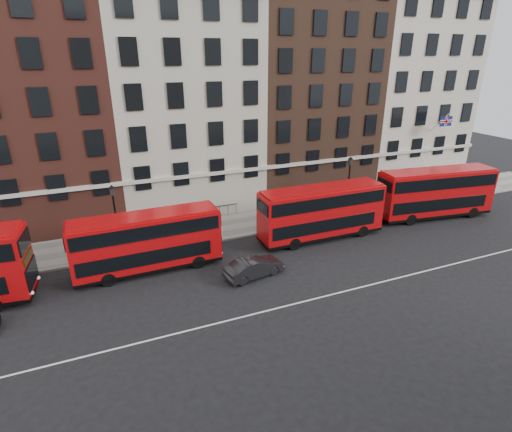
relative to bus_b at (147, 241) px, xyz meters
name	(u,v)px	position (x,y,z in m)	size (l,w,h in m)	color
ground	(257,292)	(5.79, -5.46, -2.21)	(120.00, 120.00, 0.00)	black
pavement	(210,229)	(5.79, 5.04, -2.14)	(80.00, 5.00, 0.15)	slate
kerb	(219,240)	(5.79, 2.54, -2.13)	(80.00, 0.30, 0.16)	gray
road_centre_line	(271,310)	(5.79, -7.46, -2.21)	(70.00, 0.12, 0.01)	white
building_terrace	(179,97)	(5.48, 12.42, 8.03)	(64.00, 11.95, 22.00)	beige
bus_b	(147,241)	(0.00, 0.00, 0.00)	(9.86, 2.55, 4.12)	#BD090C
bus_c	(321,211)	(13.57, 0.00, 0.10)	(10.29, 2.55, 4.31)	#BD090C
bus_d	(435,192)	(25.38, 0.01, 0.19)	(10.89, 3.90, 4.48)	#BD090C
car_front	(254,267)	(6.36, -3.52, -1.53)	(1.44, 4.12, 1.36)	#242427
lamp_post_left	(116,217)	(-1.63, 3.11, 0.87)	(0.44, 0.44, 5.33)	black
lamp_post_right	(349,182)	(18.56, 3.60, 0.87)	(0.44, 0.44, 5.33)	black
traffic_light	(439,178)	(28.91, 3.03, 0.23)	(0.25, 0.45, 3.27)	black
iron_railings	(203,214)	(5.79, 7.24, -1.56)	(6.60, 0.06, 1.00)	black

